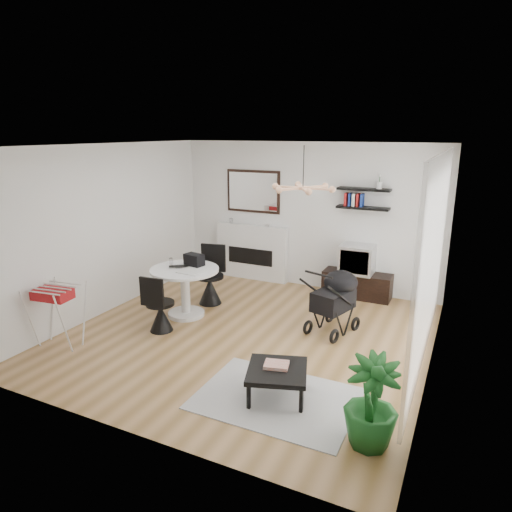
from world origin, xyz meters
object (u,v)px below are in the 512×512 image
at_px(crt_tv, 357,259).
at_px(drying_rack, 58,315).
at_px(potted_plant, 371,402).
at_px(dining_table, 185,285).
at_px(tv_console, 357,285).
at_px(stroller, 335,303).
at_px(fireplace, 252,245).
at_px(coffee_table, 277,372).

bearing_deg(crt_tv, drying_rack, -131.10).
bearing_deg(potted_plant, dining_table, 150.56).
distance_m(tv_console, stroller, 1.59).
height_order(fireplace, tv_console, fireplace).
relative_size(tv_console, crt_tv, 2.08).
bearing_deg(dining_table, fireplace, 87.09).
distance_m(crt_tv, potted_plant, 4.08).
relative_size(tv_console, potted_plant, 1.33).
relative_size(drying_rack, potted_plant, 0.96).
distance_m(drying_rack, stroller, 3.91).
bearing_deg(coffee_table, drying_rack, -177.67).
relative_size(dining_table, coffee_table, 1.32).
distance_m(crt_tv, coffee_table, 3.58).
bearing_deg(coffee_table, stroller, 87.73).
relative_size(drying_rack, coffee_table, 1.06).
bearing_deg(stroller, coffee_table, -75.65).
height_order(dining_table, drying_rack, drying_rack).
bearing_deg(fireplace, tv_console, -3.80).
bearing_deg(drying_rack, fireplace, 66.90).
height_order(tv_console, stroller, stroller).
height_order(fireplace, potted_plant, fireplace).
bearing_deg(crt_tv, tv_console, 9.50).
xyz_separation_m(tv_console, crt_tv, (-0.02, -0.00, 0.48)).
xyz_separation_m(tv_console, potted_plant, (1.07, -3.93, 0.23)).
xyz_separation_m(crt_tv, coffee_table, (-0.02, -3.56, -0.39)).
distance_m(stroller, potted_plant, 2.57).
xyz_separation_m(crt_tv, potted_plant, (1.08, -3.93, -0.25)).
xyz_separation_m(stroller, potted_plant, (1.02, -2.36, 0.02)).
distance_m(fireplace, potted_plant, 5.21).
relative_size(coffee_table, potted_plant, 0.91).
relative_size(tv_console, drying_rack, 1.38).
xyz_separation_m(dining_table, drying_rack, (-0.97, -1.65, -0.07)).
height_order(coffee_table, potted_plant, potted_plant).
bearing_deg(potted_plant, tv_console, 105.15).
height_order(crt_tv, stroller, stroller).
bearing_deg(drying_rack, potted_plant, -10.53).
xyz_separation_m(crt_tv, dining_table, (-2.25, -2.05, -0.18)).
distance_m(crt_tv, drying_rack, 4.91).
relative_size(tv_console, coffee_table, 1.46).
distance_m(dining_table, coffee_table, 2.71).
relative_size(crt_tv, potted_plant, 0.64).
xyz_separation_m(dining_table, potted_plant, (3.34, -1.88, -0.07)).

